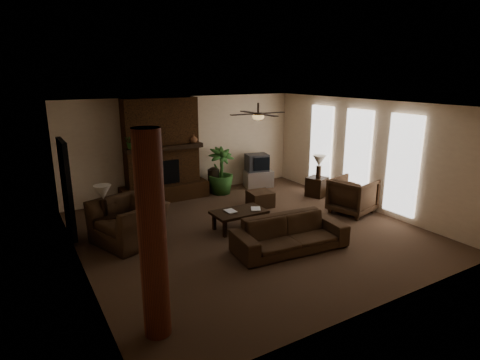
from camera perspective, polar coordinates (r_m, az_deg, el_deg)
room_shell at (r=8.48m, az=1.38°, el=1.35°), size 7.00×7.00×7.00m
fireplace at (r=11.04m, az=-11.11°, el=3.02°), size 2.40×0.70×2.80m
windows at (r=10.81m, az=16.54°, el=3.47°), size 0.08×3.65×2.35m
log_column at (r=5.20m, az=-12.51°, el=-8.08°), size 0.36×0.36×2.80m
doorway at (r=9.14m, az=-23.70°, el=-1.19°), size 0.10×1.00×2.10m
ceiling_fan at (r=8.75m, az=2.62°, el=9.28°), size 1.35×1.35×0.37m
sofa at (r=7.95m, az=7.24°, el=-6.95°), size 2.34×0.88×0.89m
armchair_left at (r=8.51m, az=-15.83°, el=-4.88°), size 1.28×1.57×1.18m
armchair_right at (r=10.30m, az=15.94°, el=-1.97°), size 1.10×1.15×0.99m
coffee_table at (r=8.93m, az=-0.15°, el=-4.82°), size 1.20×0.70×0.43m
ottoman at (r=10.51m, az=2.93°, el=-2.72°), size 0.67×0.67×0.40m
tv_stand at (r=12.31m, az=2.68°, el=0.20°), size 0.94×0.68×0.50m
tv at (r=12.21m, az=2.47°, el=2.54°), size 0.75×0.65×0.52m
floor_vase at (r=11.65m, az=-3.83°, el=0.25°), size 0.34×0.34×0.77m
floor_plant at (r=11.57m, az=-2.78°, el=-0.12°), size 0.79×1.37×0.76m
side_table_left at (r=8.87m, az=-18.79°, el=-6.48°), size 0.57×0.57×0.55m
lamp_left at (r=8.63m, az=-19.16°, el=-2.00°), size 0.39×0.39×0.65m
side_table_right at (r=11.55m, az=11.00°, el=-0.95°), size 0.64×0.64×0.55m
lamp_right at (r=11.33m, az=11.32°, el=2.51°), size 0.36×0.36×0.65m
mantel_plant at (r=10.41m, az=-15.32°, el=5.22°), size 0.42×0.46×0.33m
mantel_vase at (r=11.05m, az=-6.69°, el=5.93°), size 0.27×0.28×0.22m
book_a at (r=8.76m, az=-2.01°, el=-3.83°), size 0.22×0.03×0.29m
book_b at (r=8.96m, az=1.61°, el=-3.37°), size 0.20×0.13×0.29m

